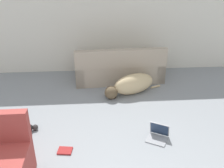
# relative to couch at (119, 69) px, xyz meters

# --- Properties ---
(wall_back) EXTENTS (7.61, 0.06, 2.46)m
(wall_back) POSITION_rel_couch_xyz_m (-0.48, 0.64, 0.95)
(wall_back) COLOR silver
(wall_back) RESTS_ON ground_plane
(couch) EXTENTS (2.05, 0.94, 0.84)m
(couch) POSITION_rel_couch_xyz_m (0.00, 0.00, 0.00)
(couch) COLOR tan
(couch) RESTS_ON ground_plane
(dog) EXTENTS (1.31, 0.72, 0.43)m
(dog) POSITION_rel_couch_xyz_m (0.19, -0.72, -0.07)
(dog) COLOR tan
(dog) RESTS_ON ground_plane
(cat) EXTENTS (0.50, 0.30, 0.14)m
(cat) POSITION_rel_couch_xyz_m (-1.75, -1.93, -0.21)
(cat) COLOR black
(cat) RESTS_ON ground_plane
(laptop_open) EXTENTS (0.41, 0.40, 0.24)m
(laptop_open) POSITION_rel_couch_xyz_m (0.41, -2.23, -0.20)
(laptop_open) COLOR gray
(laptop_open) RESTS_ON ground_plane
(book_red) EXTENTS (0.23, 0.19, 0.02)m
(book_red) POSITION_rel_couch_xyz_m (-1.04, -2.44, -0.27)
(book_red) COLOR maroon
(book_red) RESTS_ON ground_plane
(side_chair) EXTENTS (0.58, 0.59, 0.90)m
(side_chair) POSITION_rel_couch_xyz_m (-1.69, -2.93, 0.03)
(side_chair) COLOR #993833
(side_chair) RESTS_ON ground_plane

